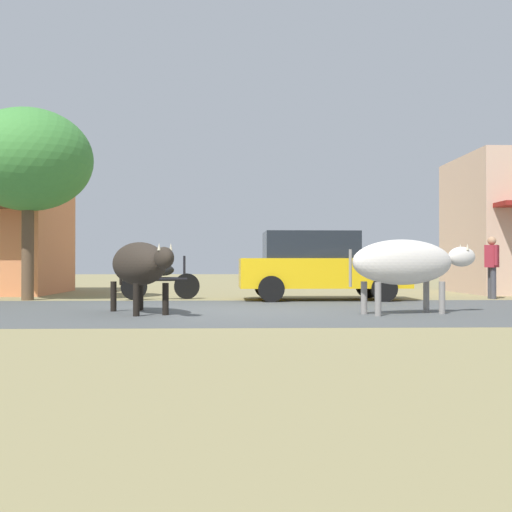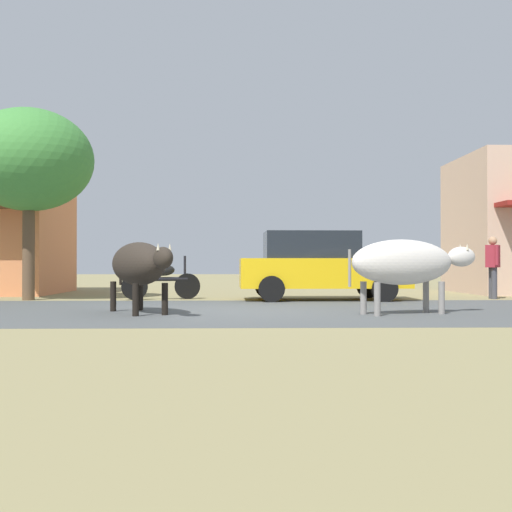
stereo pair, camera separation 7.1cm
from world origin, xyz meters
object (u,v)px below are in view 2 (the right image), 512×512
object	(u,v)px
roadside_tree	(29,161)
parked_hatchback_car	(319,265)
pedestrian_by_shop	(493,263)
cow_near_brown	(139,264)
cow_far_dark	(406,263)
parked_motorcycle	(162,280)

from	to	relation	value
roadside_tree	parked_hatchback_car	bearing A→B (deg)	-0.71
parked_hatchback_car	pedestrian_by_shop	distance (m)	4.37
roadside_tree	cow_near_brown	size ratio (longest dim) A/B	1.85
cow_near_brown	pedestrian_by_shop	bearing A→B (deg)	29.68
parked_hatchback_car	cow_far_dark	world-z (taller)	parked_hatchback_car
roadside_tree	pedestrian_by_shop	xyz separation A→B (m)	(11.32, 0.23, -2.45)
cow_far_dark	pedestrian_by_shop	xyz separation A→B (m)	(3.39, 4.89, 0.00)
cow_far_dark	pedestrian_by_shop	world-z (taller)	pedestrian_by_shop
parked_hatchback_car	pedestrian_by_shop	xyz separation A→B (m)	(4.35, 0.32, 0.06)
parked_hatchback_car	cow_far_dark	size ratio (longest dim) A/B	1.60
parked_hatchback_car	parked_motorcycle	world-z (taller)	parked_hatchback_car
cow_far_dark	pedestrian_by_shop	bearing A→B (deg)	55.26
roadside_tree	parked_hatchback_car	xyz separation A→B (m)	(6.97, -0.09, -2.51)
roadside_tree	parked_motorcycle	world-z (taller)	roadside_tree
roadside_tree	pedestrian_by_shop	distance (m)	11.59
roadside_tree	cow_far_dark	bearing A→B (deg)	-30.43
parked_motorcycle	cow_far_dark	size ratio (longest dim) A/B	0.74
roadside_tree	pedestrian_by_shop	world-z (taller)	roadside_tree
cow_near_brown	cow_far_dark	bearing A→B (deg)	-3.65
parked_motorcycle	cow_near_brown	world-z (taller)	cow_near_brown
roadside_tree	parked_motorcycle	distance (m)	4.29
parked_hatchback_car	cow_far_dark	bearing A→B (deg)	-78.12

